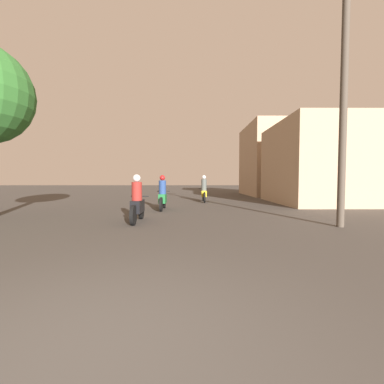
% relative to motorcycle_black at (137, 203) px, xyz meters
% --- Properties ---
extents(ground_plane, '(120.00, 120.00, 0.00)m').
position_rel_motorcycle_black_xyz_m(ground_plane, '(0.93, -6.36, -0.61)').
color(ground_plane, '#423D38').
extents(motorcycle_black, '(0.60, 1.86, 1.52)m').
position_rel_motorcycle_black_xyz_m(motorcycle_black, '(0.00, 0.00, 0.00)').
color(motorcycle_black, black).
rests_on(motorcycle_black, ground_plane).
extents(motorcycle_green, '(0.60, 1.95, 1.56)m').
position_rel_motorcycle_black_xyz_m(motorcycle_green, '(0.44, 3.35, 0.02)').
color(motorcycle_green, black).
rests_on(motorcycle_green, ground_plane).
extents(motorcycle_yellow, '(0.60, 2.04, 1.62)m').
position_rel_motorcycle_black_xyz_m(motorcycle_yellow, '(2.51, 7.50, 0.04)').
color(motorcycle_yellow, black).
rests_on(motorcycle_yellow, ground_plane).
extents(building_right_near, '(4.90, 6.28, 4.57)m').
position_rel_motorcycle_black_xyz_m(building_right_near, '(9.07, 6.63, 1.68)').
color(building_right_near, tan).
rests_on(building_right_near, ground_plane).
extents(building_right_far, '(4.75, 6.97, 6.05)m').
position_rel_motorcycle_black_xyz_m(building_right_far, '(8.98, 14.36, 2.41)').
color(building_right_far, tan).
rests_on(building_right_far, ground_plane).
extents(utility_pole_near, '(1.60, 0.20, 6.96)m').
position_rel_motorcycle_black_xyz_m(utility_pole_near, '(5.99, -0.87, 3.03)').
color(utility_pole_near, '#4C4238').
rests_on(utility_pole_near, ground_plane).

